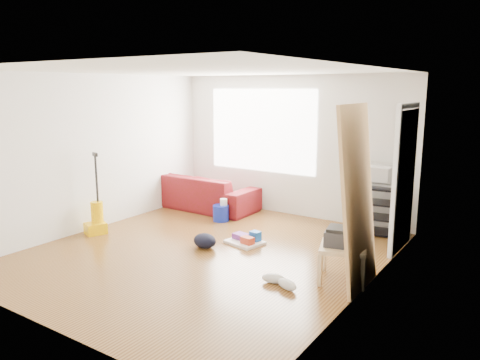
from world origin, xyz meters
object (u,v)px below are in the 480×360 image
Objects in this scene: sofa at (201,207)px; vacuum at (96,219)px; backpack at (205,248)px; bucket at (221,221)px; cleaning_tray at (246,240)px; side_table at (343,251)px; tv_stand at (374,209)px.

sofa is 1.73× the size of vacuum.
sofa is 5.93× the size of backpack.
cleaning_tray is at bearing -37.06° from bucket.
vacuum is (-2.25, -0.90, 0.18)m from cleaning_tray.
bucket is 1.40m from backpack.
side_table is 2.13m from backpack.
vacuum is at bearing -126.47° from bucket.
vacuum is (-3.95, -0.41, -0.13)m from side_table.
bucket is 2.09m from vacuum.
tv_stand is (3.27, 0.27, 0.39)m from sofa.
cleaning_tray is 0.45× the size of vacuum.
bucket is at bearing 142.94° from cleaning_tray.
side_table is 1.79m from cleaning_tray.
cleaning_tray is at bearing -137.67° from tv_stand.
backpack is (0.62, -1.25, 0.00)m from bucket.
tv_stand is at bearing -175.29° from sofa.
sofa reaches higher than cleaning_tray.
vacuum is at bearing -174.07° from side_table.
bucket is at bearing 136.59° from backpack.
sofa is at bearing 178.62° from tv_stand.
bucket is (-2.72, 1.26, -0.37)m from side_table.
sofa is 8.01× the size of bucket.
tv_stand is 4.41m from vacuum.
cleaning_tray is (1.02, -0.77, 0.06)m from bucket.
bucket is 0.74× the size of backpack.
cleaning_tray is 0.63m from backpack.
vacuum reaches higher than cleaning_tray.
tv_stand reaches higher than sofa.
tv_stand is 1.17× the size of side_table.
backpack is at bearing -137.21° from tv_stand.
backpack is at bearing 179.91° from side_table.
sofa is 2.81× the size of tv_stand.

